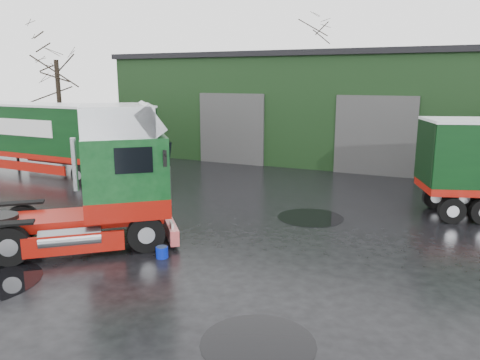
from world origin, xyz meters
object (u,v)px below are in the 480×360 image
(tree_left, at_px, (58,88))
(tree_back_a, at_px, (312,79))
(hero_tractor, at_px, (58,177))
(wash_bucket, at_px, (162,252))
(warehouse, at_px, (392,106))
(trailer_left, at_px, (51,140))

(tree_left, bearing_deg, tree_back_a, 58.57)
(tree_left, relative_size, tree_back_a, 0.89)
(hero_tractor, xyz_separation_m, wash_bucket, (3.13, 0.47, -1.91))
(warehouse, bearing_deg, hero_tractor, -107.58)
(hero_tractor, relative_size, tree_left, 0.78)
(wash_bucket, bearing_deg, tree_left, 142.38)
(tree_left, bearing_deg, wash_bucket, -37.62)
(hero_tractor, height_order, tree_back_a, tree_back_a)
(tree_left, xyz_separation_m, tree_back_a, (11.00, 18.00, 0.50))
(hero_tractor, bearing_deg, tree_back_a, 142.13)
(tree_back_a, bearing_deg, tree_left, -121.43)
(tree_back_a, bearing_deg, trailer_left, -106.42)
(trailer_left, bearing_deg, tree_back_a, -14.47)
(warehouse, xyz_separation_m, hero_tractor, (-6.50, -20.52, -1.09))
(warehouse, relative_size, wash_bucket, 97.20)
(trailer_left, distance_m, wash_bucket, 13.53)
(wash_bucket, bearing_deg, trailer_left, 147.95)
(warehouse, relative_size, hero_tractor, 4.87)
(warehouse, distance_m, tree_left, 20.64)
(hero_tractor, bearing_deg, warehouse, 121.74)
(warehouse, distance_m, tree_back_a, 12.90)
(hero_tractor, height_order, wash_bucket, hero_tractor)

